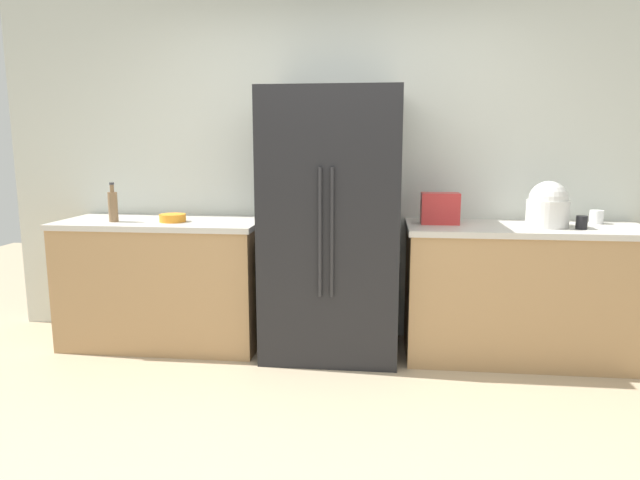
% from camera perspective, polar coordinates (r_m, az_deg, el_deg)
% --- Properties ---
extents(ground_plane, '(10.63, 10.63, 0.00)m').
position_cam_1_polar(ground_plane, '(2.93, -0.67, -20.68)').
color(ground_plane, tan).
extents(kitchen_back_panel, '(5.31, 0.10, 2.64)m').
position_cam_1_polar(kitchen_back_panel, '(4.29, 2.23, 7.55)').
color(kitchen_back_panel, silver).
rests_on(kitchen_back_panel, ground_plane).
extents(counter_left, '(1.47, 0.68, 0.94)m').
position_cam_1_polar(counter_left, '(4.33, -15.69, -4.16)').
color(counter_left, tan).
rests_on(counter_left, ground_plane).
extents(counter_right, '(1.63, 0.68, 0.94)m').
position_cam_1_polar(counter_right, '(4.13, 20.13, -5.04)').
color(counter_right, tan).
rests_on(counter_right, ground_plane).
extents(refrigerator, '(0.94, 0.75, 1.86)m').
position_cam_1_polar(refrigerator, '(3.90, 1.20, 1.56)').
color(refrigerator, black).
rests_on(refrigerator, ground_plane).
extents(toaster, '(0.26, 0.15, 0.22)m').
position_cam_1_polar(toaster, '(3.96, 12.24, 3.19)').
color(toaster, red).
rests_on(toaster, counter_right).
extents(rice_cooker, '(0.28, 0.28, 0.31)m').
position_cam_1_polar(rice_cooker, '(4.03, 22.39, 3.24)').
color(rice_cooker, silver).
rests_on(rice_cooker, counter_right).
extents(bottle_a, '(0.07, 0.07, 0.28)m').
position_cam_1_polar(bottle_a, '(4.25, -20.52, 3.32)').
color(bottle_a, brown).
rests_on(bottle_a, counter_left).
extents(cup_a, '(0.07, 0.07, 0.09)m').
position_cam_1_polar(cup_a, '(4.02, 25.31, 1.64)').
color(cup_a, black).
rests_on(cup_a, counter_right).
extents(cup_b, '(0.09, 0.09, 0.09)m').
position_cam_1_polar(cup_b, '(4.35, 26.55, 2.13)').
color(cup_b, white).
rests_on(cup_b, counter_right).
extents(bowl_a, '(0.19, 0.19, 0.06)m').
position_cam_1_polar(bowl_a, '(4.12, -14.91, 2.21)').
color(bowl_a, orange).
rests_on(bowl_a, counter_left).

